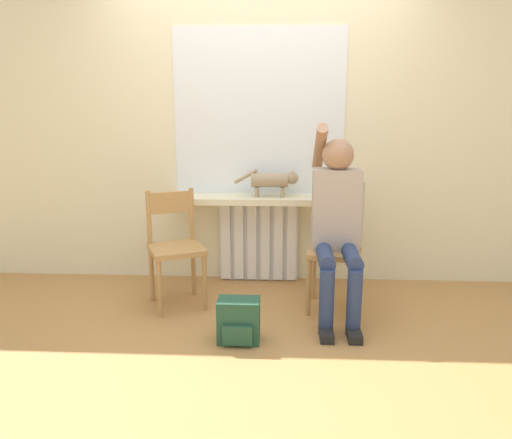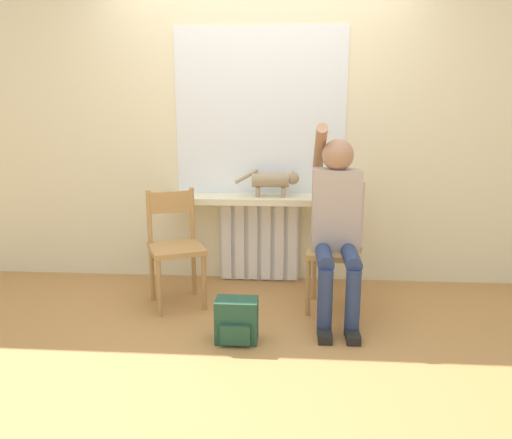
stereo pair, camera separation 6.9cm
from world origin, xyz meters
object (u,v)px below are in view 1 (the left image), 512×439
backpack (239,321)px  chair_right (335,248)px  chair_left (175,246)px  person (337,218)px  cat (274,180)px

backpack → chair_right: bearing=42.1°
chair_left → chair_right: size_ratio=1.00×
person → cat: (-0.46, 0.56, 0.18)m
person → cat: size_ratio=2.62×
person → chair_right: bearing=86.8°
chair_left → cat: size_ratio=1.66×
person → backpack: person is taller
chair_right → person: bearing=-83.2°
chair_left → chair_right: (1.19, 0.00, 0.00)m
chair_left → cat: cat is taller
chair_right → person: size_ratio=0.63×
chair_left → person: 1.22m
chair_right → backpack: bearing=-127.9°
person → backpack: bearing=-143.2°
chair_right → backpack: size_ratio=3.05×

